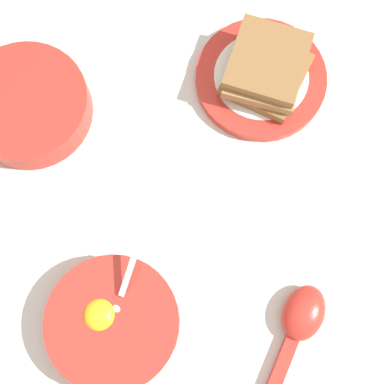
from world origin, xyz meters
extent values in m
plane|color=beige|center=(0.00, 0.00, 0.00)|extent=(3.00, 3.00, 0.00)
cylinder|color=red|center=(0.04, -0.24, 0.02)|extent=(0.16, 0.16, 0.04)
cylinder|color=white|center=(0.04, -0.24, 0.02)|extent=(0.14, 0.14, 0.02)
ellipsoid|color=yellow|center=(0.03, -0.24, 0.04)|extent=(0.04, 0.04, 0.02)
cylinder|color=black|center=(0.03, -0.23, 0.03)|extent=(0.04, 0.04, 0.00)
ellipsoid|color=silver|center=(0.04, -0.22, 0.04)|extent=(0.03, 0.02, 0.01)
cube|color=silver|center=(0.02, -0.18, 0.06)|extent=(0.03, 0.05, 0.03)
cylinder|color=red|center=(-0.04, 0.13, 0.01)|extent=(0.18, 0.18, 0.02)
cylinder|color=white|center=(-0.04, 0.13, 0.02)|extent=(0.13, 0.13, 0.00)
cube|color=brown|center=(-0.03, 0.13, 0.02)|extent=(0.12, 0.13, 0.02)
cube|color=#9E7042|center=(-0.03, 0.13, 0.04)|extent=(0.13, 0.14, 0.02)
cube|color=brown|center=(-0.04, 0.14, 0.05)|extent=(0.13, 0.13, 0.02)
ellipsoid|color=red|center=(0.21, -0.07, 0.02)|extent=(0.07, 0.08, 0.03)
cube|color=red|center=(0.23, -0.15, 0.01)|extent=(0.05, 0.10, 0.01)
cylinder|color=red|center=(-0.24, -0.12, 0.02)|extent=(0.17, 0.17, 0.04)
cylinder|color=white|center=(-0.24, -0.12, 0.04)|extent=(0.14, 0.14, 0.01)
camera|label=1|loc=(0.12, -0.18, 0.68)|focal=50.00mm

